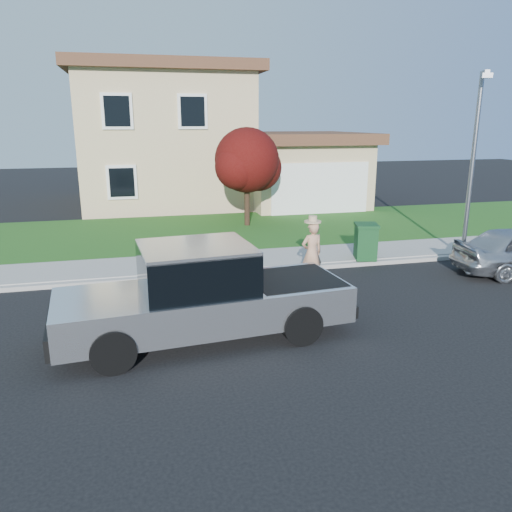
{
  "coord_description": "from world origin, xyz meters",
  "views": [
    {
      "loc": [
        -1.73,
        -10.29,
        4.17
      ],
      "look_at": [
        0.9,
        0.41,
        1.2
      ],
      "focal_mm": 35.0,
      "sensor_mm": 36.0,
      "label": 1
    }
  ],
  "objects_px": {
    "pickup_truck": "(203,295)",
    "woman": "(312,252)",
    "ornamental_tree": "(248,163)",
    "trash_bin": "(366,241)",
    "street_lamp": "(474,157)"
  },
  "relations": [
    {
      "from": "woman",
      "to": "trash_bin",
      "type": "distance_m",
      "value": 2.65
    },
    {
      "from": "pickup_truck",
      "to": "woman",
      "type": "distance_m",
      "value": 4.29
    },
    {
      "from": "trash_bin",
      "to": "pickup_truck",
      "type": "bearing_deg",
      "value": -127.38
    },
    {
      "from": "woman",
      "to": "ornamental_tree",
      "type": "bearing_deg",
      "value": -99.91
    },
    {
      "from": "pickup_truck",
      "to": "woman",
      "type": "relative_size",
      "value": 3.26
    },
    {
      "from": "pickup_truck",
      "to": "street_lamp",
      "type": "xyz_separation_m",
      "value": [
        8.61,
        3.79,
        2.27
      ]
    },
    {
      "from": "ornamental_tree",
      "to": "trash_bin",
      "type": "relative_size",
      "value": 3.61
    },
    {
      "from": "pickup_truck",
      "to": "ornamental_tree",
      "type": "xyz_separation_m",
      "value": [
        3.26,
        10.27,
        1.69
      ]
    },
    {
      "from": "woman",
      "to": "trash_bin",
      "type": "bearing_deg",
      "value": -157.74
    },
    {
      "from": "woman",
      "to": "trash_bin",
      "type": "height_order",
      "value": "woman"
    },
    {
      "from": "ornamental_tree",
      "to": "trash_bin",
      "type": "distance_m",
      "value": 6.75
    },
    {
      "from": "ornamental_tree",
      "to": "street_lamp",
      "type": "distance_m",
      "value": 8.43
    },
    {
      "from": "trash_bin",
      "to": "street_lamp",
      "type": "relative_size",
      "value": 0.19
    },
    {
      "from": "street_lamp",
      "to": "ornamental_tree",
      "type": "bearing_deg",
      "value": 154.53
    },
    {
      "from": "woman",
      "to": "ornamental_tree",
      "type": "distance_m",
      "value": 7.68
    }
  ]
}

